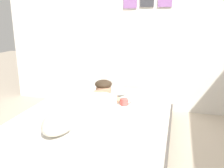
# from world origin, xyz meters

# --- Properties ---
(ground_plane) EXTENTS (12.71, 12.71, 0.00)m
(ground_plane) POSITION_xyz_m (0.00, 0.00, 0.00)
(ground_plane) COLOR tan
(back_wall) EXTENTS (4.35, 0.12, 2.50)m
(back_wall) POSITION_xyz_m (-0.00, 1.38, 1.25)
(back_wall) COLOR silver
(back_wall) RESTS_ON ground
(bed) EXTENTS (1.54, 2.07, 0.36)m
(bed) POSITION_xyz_m (-0.33, 0.10, 0.18)
(bed) COLOR #4C4742
(bed) RESTS_ON ground
(pillow) EXTENTS (0.52, 0.32, 0.11)m
(pillow) POSITION_xyz_m (-0.39, 0.78, 0.41)
(pillow) COLOR white
(pillow) RESTS_ON bed
(person_lying) EXTENTS (0.43, 0.92, 0.27)m
(person_lying) POSITION_xyz_m (-0.36, 0.12, 0.46)
(person_lying) COLOR white
(person_lying) RESTS_ON bed
(dog) EXTENTS (0.26, 0.57, 0.21)m
(dog) POSITION_xyz_m (-0.49, -0.30, 0.46)
(dog) COLOR beige
(dog) RESTS_ON bed
(coffee_cup) EXTENTS (0.12, 0.09, 0.07)m
(coffee_cup) POSITION_xyz_m (-0.10, 0.45, 0.39)
(coffee_cup) COLOR #D84C47
(coffee_cup) RESTS_ON bed
(cell_phone) EXTENTS (0.07, 0.14, 0.01)m
(cell_phone) POSITION_xyz_m (-0.49, -0.17, 0.36)
(cell_phone) COLOR black
(cell_phone) RESTS_ON bed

